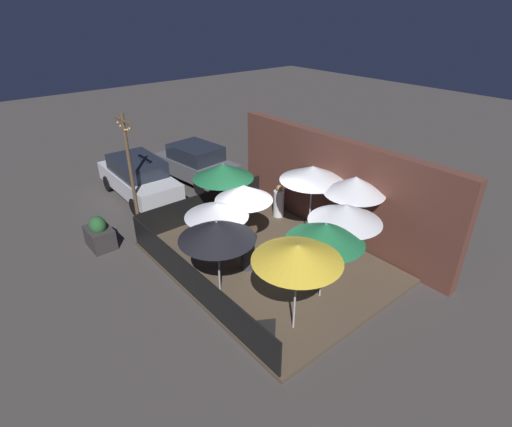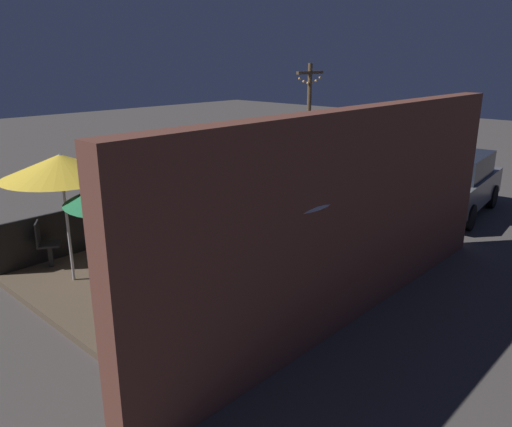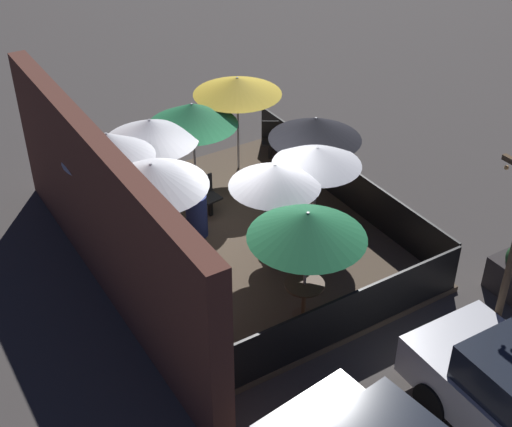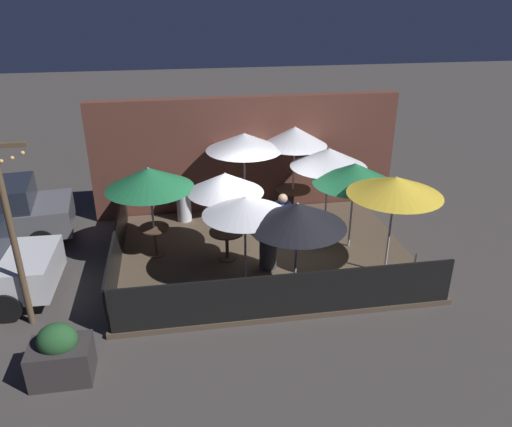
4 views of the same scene
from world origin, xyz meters
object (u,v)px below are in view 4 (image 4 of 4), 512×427
Objects in this scene: patio_umbrella_6 at (245,206)px; dining_table_2 at (154,233)px; dining_table_0 at (293,193)px; patio_umbrella_7 at (355,174)px; patio_umbrella_8 at (244,142)px; patio_umbrella_5 at (297,215)px; patio_umbrella_2 at (149,178)px; patio_umbrella_3 at (329,157)px; planter_box at (60,355)px; patron_0 at (282,218)px; patio_chair_0 at (309,227)px; patio_umbrella_1 at (225,183)px; patio_chair_1 at (407,275)px; dining_table_1 at (227,237)px; patron_2 at (268,244)px; patio_umbrella_0 at (295,136)px; patio_umbrella_4 at (395,186)px; light_post at (10,224)px; patron_1 at (184,202)px.

patio_umbrella_6 reaches higher than dining_table_2.
dining_table_0 is at bearing 62.03° from patio_umbrella_6.
patio_umbrella_8 is at bearing 139.36° from patio_umbrella_7.
patio_umbrella_5 reaches higher than dining_table_2.
patio_umbrella_7 is at bearing -4.11° from patio_umbrella_2.
patio_umbrella_3 is 2.05× the size of planter_box.
patio_umbrella_5 is 3.02m from patron_0.
patio_umbrella_1 is at bearing -0.00° from patio_chair_0.
patio_chair_1 is at bearing 110.71° from patio_chair_0.
patio_umbrella_1 is at bearing -177.84° from patio_umbrella_7.
dining_table_1 is 1.11× the size of dining_table_2.
patio_chair_0 is 0.68× the size of patron_2.
patio_umbrella_7 is at bearing 2.16° from patio_umbrella_1.
patio_umbrella_0 is at bearing 77.42° from patio_umbrella_5.
dining_table_2 is (-4.44, -0.77, -1.40)m from patio_umbrella_3.
patio_umbrella_4 is 1.95× the size of patron_0.
dining_table_0 is at bearing -101.09° from patio_chair_0.
patio_umbrella_3 is at bearing 43.67° from patio_umbrella_6.
patio_umbrella_1 is 3.66m from patio_umbrella_4.
dining_table_1 is 0.89× the size of patio_chair_1.
patio_chair_1 is at bearing -3.56° from light_post.
patio_umbrella_1 reaches higher than planter_box.
patron_1 reaches higher than dining_table_0.
dining_table_1 is at bearing 103.30° from patio_umbrella_6.
patron_1 is (-1.20, 3.43, -1.31)m from patio_umbrella_6.
patio_umbrella_0 reaches higher than patio_chair_0.
patio_umbrella_0 is at bearing 62.03° from patio_umbrella_6.
patron_2 reaches higher than patron_1.
dining_table_2 is 2.75m from patron_2.
patio_umbrella_4 is 3.97m from dining_table_1.
patio_chair_1 is (2.28, -0.37, -1.37)m from patio_umbrella_5.
dining_table_1 is (-1.21, 1.79, -1.30)m from patio_umbrella_5.
patio_umbrella_3 is at bearing -55.78° from patron_0.
patio_umbrella_7 is (2.78, 1.27, 0.07)m from patio_umbrella_6.
patio_umbrella_1 is 3.46m from dining_table_0.
patio_umbrella_5 is 2.33× the size of patio_chair_0.
patron_2 is (0.88, -0.57, 0.03)m from dining_table_1.
dining_table_2 is (-4.73, 0.34, -1.35)m from patio_umbrella_7.
patio_chair_0 reaches higher than dining_table_0.
dining_table_2 is 3.23m from patron_0.
patron_0 reaches higher than planter_box.
patio_umbrella_2 is 1.05× the size of patio_umbrella_5.
patio_umbrella_2 is at bearing 164.82° from dining_table_1.
patio_umbrella_4 is at bearing -70.06° from patio_umbrella_0.
planter_box is (-3.88, -5.47, -1.86)m from patio_umbrella_8.
patio_umbrella_0 is 2.31× the size of planter_box.
dining_table_0 is (-1.30, 3.59, -1.54)m from patio_umbrella_4.
light_post reaches higher than patio_umbrella_0.
patio_umbrella_2 is at bearing 140.46° from patio_umbrella_6.
dining_table_1 is at bearing -132.19° from patio_umbrella_0.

